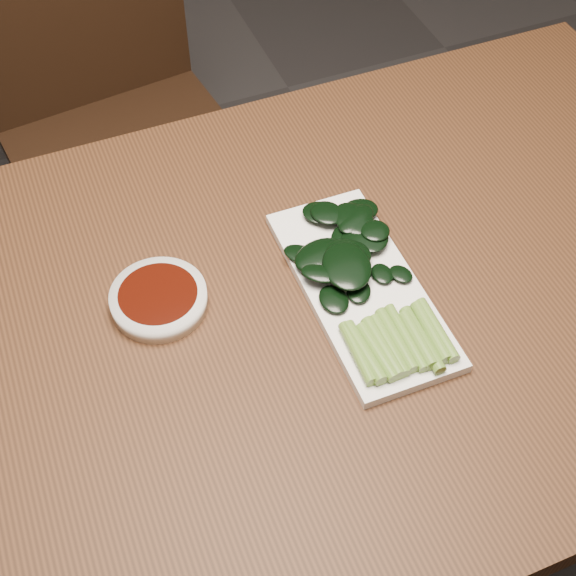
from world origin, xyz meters
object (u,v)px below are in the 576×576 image
Objects in this scene: table at (279,343)px; serving_plate at (361,288)px; chair_far at (114,116)px; sauce_bowl at (159,299)px; gai_lan at (364,280)px.

table is 4.41× the size of serving_plate.
chair_far is 7.36× the size of sauce_bowl.
table is 0.13m from serving_plate.
serving_plate is 0.02m from gai_lan.
chair_far is at bearing 101.71° from serving_plate.
gai_lan reaches higher than sauce_bowl.
table is at bearing 174.02° from serving_plate.
table is 0.15m from gai_lan.
sauce_bowl reaches higher than serving_plate.
table is 4.44× the size of gai_lan.
chair_far is at bearing 83.66° from sauce_bowl.
gai_lan is at bearing -85.23° from chair_far.
chair_far is 2.82× the size of gai_lan.
sauce_bowl is (-0.08, -0.71, 0.27)m from chair_far.
table is at bearing 173.16° from gai_lan.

